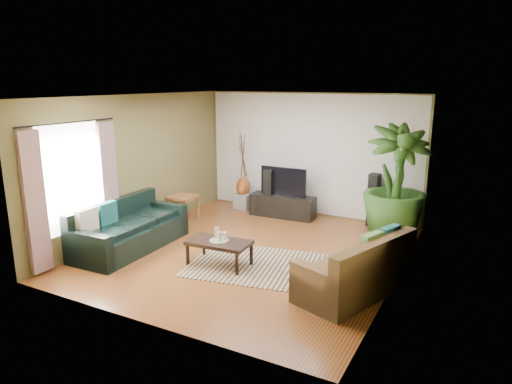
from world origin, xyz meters
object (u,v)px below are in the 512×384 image
Objects in this scene: television at (283,181)px; speaker_left at (269,192)px; speaker_right at (373,200)px; tv_stand at (283,206)px; side_table at (183,208)px; vase at (243,187)px; sofa_left at (130,226)px; potted_plant at (396,182)px; pedestal at (243,201)px; coffee_table at (219,253)px; sofa_right at (355,264)px.

television is 1.02× the size of speaker_left.
speaker_left is 2.28m from speaker_right.
side_table is (-1.74, -1.30, 0.04)m from tv_stand.
tv_stand is 2.58× the size of side_table.
television is at bearing 87.74° from tv_stand.
tv_stand is at bearing -9.15° from vase.
vase reaches higher than tv_stand.
speaker_left reaches higher than sofa_left.
potted_plant is at bearing -7.92° from tv_stand.
sofa_left is 3.95× the size of side_table.
television is 1.96m from speaker_right.
speaker_left is 2.93× the size of pedestal.
sofa_left is at bearing -117.26° from television.
sofa_left is at bearing -98.44° from vase.
side_table is (-4.19, -1.05, -0.81)m from potted_plant.
coffee_table is at bearing -67.02° from pedestal.
tv_stand is 1.36× the size of television.
speaker_left is (1.26, 3.04, 0.10)m from sofa_left.
coffee_table is 0.70× the size of tv_stand.
sofa_left is 3.30m from speaker_left.
pedestal is 0.78× the size of vase.
speaker_right reaches higher than tv_stand.
sofa_right is 2.74m from potted_plant.
sofa_right is 5.18× the size of pedestal.
pedestal is at bearing 109.58° from coffee_table.
television is 1.15m from vase.
tv_stand is 2.60m from potted_plant.
sofa_right is 4.71m from vase.
potted_plant is at bearing -57.00° from sofa_left.
side_table is at bearing -148.61° from speaker_right.
side_table is at bearing 136.31° from coffee_table.
tv_stand is at bearing -9.15° from pedestal.
speaker_right reaches higher than sofa_left.
speaker_right is at bearing -150.95° from sofa_right.
television is at bearing 173.87° from potted_plant.
coffee_table is 0.47× the size of potted_plant.
vase reaches higher than side_table.
sofa_right is at bearing -51.91° from tv_stand.
potted_plant reaches higher than television.
vase is at bearing 162.88° from speaker_left.
pedestal is (-1.33, 3.14, -0.03)m from coffee_table.
coffee_table is at bearing -68.79° from sofa_right.
speaker_left is 2.85m from potted_plant.
speaker_left reaches higher than pedestal.
pedestal is 1.61m from side_table.
speaker_right is at bearing 5.91° from tv_stand.
potted_plant is at bearing -160.24° from sofa_right.
side_table is at bearing -145.65° from tv_stand.
pedestal is at bearing -111.27° from sofa_right.
sofa_left reaches higher than pedestal.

